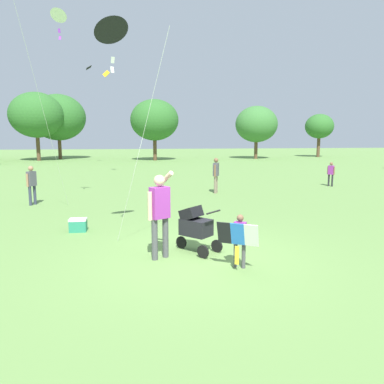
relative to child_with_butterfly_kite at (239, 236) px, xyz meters
name	(u,v)px	position (x,y,z in m)	size (l,w,h in m)	color
ground_plane	(194,257)	(-0.78, 0.79, -0.64)	(120.00, 120.00, 0.00)	#668E47
treeline_distant	(81,121)	(-7.91, 32.70, 3.30)	(43.99, 8.18, 6.70)	brown
child_with_butterfly_kite	(239,236)	(0.00, 0.00, 0.00)	(0.77, 0.53, 1.06)	#4C4C51
person_adult_flyer	(160,209)	(-1.49, 0.79, 0.42)	(0.55, 0.69, 1.84)	#4C4C51
stroller	(195,225)	(-0.70, 1.14, -0.03)	(0.97, 0.98, 1.03)	black
kite_adult_black	(111,31)	(-2.46, 2.24, 4.23)	(1.75, 1.81, 5.16)	black
kite_orange_delta	(58,18)	(-4.58, 7.21, 5.84)	(0.80, 3.94, 6.82)	white
person_red_shirt	(216,172)	(1.37, 9.36, 0.28)	(0.32, 0.47, 1.56)	#7F705B
person_couple_left	(331,172)	(7.49, 10.77, 0.07)	(0.28, 0.33, 1.21)	#232328
person_kid_running	(32,182)	(-5.86, 7.44, 0.21)	(0.32, 0.41, 1.44)	#33384C
cooler_box	(78,225)	(-3.56, 3.28, -0.46)	(0.45, 0.33, 0.35)	#288466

